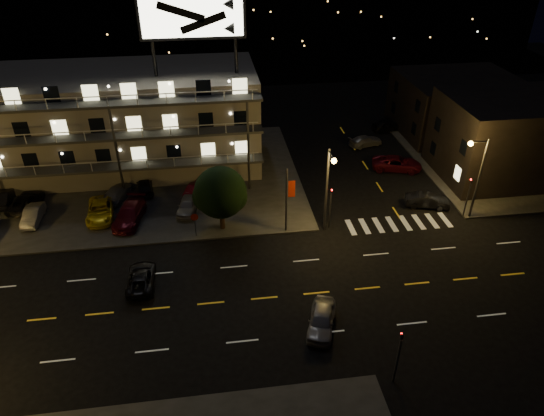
{
  "coord_description": "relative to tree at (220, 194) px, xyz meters",
  "views": [
    {
      "loc": [
        -1.15,
        -26.94,
        25.13
      ],
      "look_at": [
        3.69,
        8.0,
        2.86
      ],
      "focal_mm": 32.0,
      "sensor_mm": 36.0,
      "label": 1
    }
  ],
  "objects": [
    {
      "name": "lot_car_3",
      "position": [
        -8.35,
        2.3,
        -2.82
      ],
      "size": [
        3.08,
        5.59,
        1.53
      ],
      "primitive_type": "imported",
      "rotation": [
        0.0,
        0.0,
        -0.18
      ],
      "color": "#510B17",
      "rests_on": "curb_nw"
    },
    {
      "name": "lot_car_9",
      "position": [
        -2.23,
        6.38,
        -2.96
      ],
      "size": [
        2.73,
        4.0,
        1.25
      ],
      "primitive_type": "imported",
      "rotation": [
        0.0,
        0.0,
        2.73
      ],
      "color": "#510B17",
      "rests_on": "curb_nw"
    },
    {
      "name": "banner_north",
      "position": [
        5.74,
        -1.14,
        -0.31
      ],
      "size": [
        0.83,
        0.16,
        6.4
      ],
      "color": "#2D2D30",
      "rests_on": "ground"
    },
    {
      "name": "signal_nw",
      "position": [
        9.66,
        -1.04,
        -1.17
      ],
      "size": [
        0.2,
        0.27,
        4.6
      ],
      "color": "#2D2D30",
      "rests_on": "ground"
    },
    {
      "name": "side_bldg_back",
      "position": [
        30.65,
        18.46,
        -0.24
      ],
      "size": [
        14.06,
        12.0,
        7.0
      ],
      "color": "black",
      "rests_on": "ground"
    },
    {
      "name": "signal_ne",
      "position": [
        22.65,
        -1.04,
        -1.17
      ],
      "size": [
        0.27,
        0.2,
        4.6
      ],
      "color": "#2D2D30",
      "rests_on": "ground"
    },
    {
      "name": "side_car_0",
      "position": [
        19.95,
        1.14,
        -3.05
      ],
      "size": [
        4.41,
        2.59,
        1.37
      ],
      "primitive_type": "imported",
      "rotation": [
        0.0,
        0.0,
        1.28
      ],
      "color": "black",
      "rests_on": "ground"
    },
    {
      "name": "road_car_east",
      "position": [
        6.23,
        -12.98,
        -3.01
      ],
      "size": [
        3.06,
        4.62,
        1.46
      ],
      "primitive_type": "imported",
      "rotation": [
        0.0,
        0.0,
        -0.34
      ],
      "color": "gray",
      "rests_on": "ground"
    },
    {
      "name": "lot_car_1",
      "position": [
        -17.2,
        3.48,
        -2.94
      ],
      "size": [
        1.37,
        3.93,
        1.29
      ],
      "primitive_type": "imported",
      "rotation": [
        0.0,
        0.0,
        -0.0
      ],
      "color": "gray",
      "rests_on": "curb_nw"
    },
    {
      "name": "motel",
      "position": [
        -9.29,
        14.35,
        1.61
      ],
      "size": [
        28.0,
        13.8,
        18.1
      ],
      "color": "gray",
      "rests_on": "ground"
    },
    {
      "name": "signal_sw",
      "position": [
        9.66,
        -18.03,
        -1.17
      ],
      "size": [
        0.2,
        0.27,
        4.6
      ],
      "color": "#2D2D30",
      "rests_on": "ground"
    },
    {
      "name": "tree",
      "position": [
        0.0,
        0.0,
        0.0
      ],
      "size": [
        4.8,
        4.62,
        6.04
      ],
      "color": "black",
      "rests_on": "curb_nw"
    },
    {
      "name": "streetlight_ne",
      "position": [
        22.79,
        -1.24,
        1.22
      ],
      "size": [
        1.92,
        0.44,
        8.0
      ],
      "color": "#2D2D30",
      "rests_on": "ground"
    },
    {
      "name": "lot_car_2",
      "position": [
        -11.12,
        3.36,
        -2.89
      ],
      "size": [
        2.74,
        5.23,
        1.4
      ],
      "primitive_type": "imported",
      "rotation": [
        0.0,
        0.0,
        0.08
      ],
      "color": "yellow",
      "rests_on": "curb_nw"
    },
    {
      "name": "side_car_3",
      "position": [
        22.61,
        19.71,
        -2.99
      ],
      "size": [
        4.56,
        2.34,
        1.49
      ],
      "primitive_type": "imported",
      "rotation": [
        0.0,
        0.0,
        1.71
      ],
      "color": "black",
      "rests_on": "ground"
    },
    {
      "name": "lot_car_7",
      "position": [
        -10.02,
        6.56,
        -2.94
      ],
      "size": [
        3.19,
        4.83,
        1.3
      ],
      "primitive_type": "imported",
      "rotation": [
        0.0,
        0.0,
        2.81
      ],
      "color": "gray",
      "rests_on": "curb_nw"
    },
    {
      "name": "curb_ne",
      "position": [
        30.66,
        10.46,
        -3.66
      ],
      "size": [
        16.0,
        24.0,
        0.15
      ],
      "primitive_type": "cube",
      "color": "#31312F",
      "rests_on": "ground"
    },
    {
      "name": "road_car_west",
      "position": [
        -6.57,
        -6.65,
        -3.13
      ],
      "size": [
        2.03,
        4.41,
        1.22
      ],
      "primitive_type": "imported",
      "rotation": [
        0.0,
        0.0,
        3.14
      ],
      "color": "black",
      "rests_on": "ground"
    },
    {
      "name": "ground",
      "position": [
        0.66,
        -9.54,
        -3.74
      ],
      "size": [
        140.0,
        140.0,
        0.0
      ],
      "primitive_type": "plane",
      "color": "black",
      "rests_on": "ground"
    },
    {
      "name": "lot_car_5",
      "position": [
        -20.86,
        7.19,
        -2.91
      ],
      "size": [
        1.78,
        4.2,
        1.35
      ],
      "primitive_type": "imported",
      "rotation": [
        0.0,
        0.0,
        3.23
      ],
      "color": "black",
      "rests_on": "curb_nw"
    },
    {
      "name": "lot_car_6",
      "position": [
        -18.54,
        6.14,
        -2.94
      ],
      "size": [
        2.97,
        4.96,
        1.29
      ],
      "primitive_type": "imported",
      "rotation": [
        0.0,
        0.0,
        2.95
      ],
      "color": "black",
      "rests_on": "curb_nw"
    },
    {
      "name": "side_car_2",
      "position": [
        18.22,
        15.58,
        -3.12
      ],
      "size": [
        4.57,
        2.9,
        1.23
      ],
      "primitive_type": "imported",
      "rotation": [
        0.0,
        0.0,
        1.87
      ],
      "color": "gray",
      "rests_on": "ground"
    },
    {
      "name": "side_car_1",
      "position": [
        19.75,
        9.0,
        -2.99
      ],
      "size": [
        5.89,
        3.9,
        1.5
      ],
      "primitive_type": "imported",
      "rotation": [
        0.0,
        0.0,
        1.29
      ],
      "color": "#510B17",
      "rests_on": "ground"
    },
    {
      "name": "curb_nw",
      "position": [
        -13.34,
        10.46,
        -3.66
      ],
      "size": [
        44.0,
        24.0,
        0.15
      ],
      "primitive_type": "cube",
      "color": "#31312F",
      "rests_on": "ground"
    },
    {
      "name": "streetlight_nc",
      "position": [
        9.16,
        -1.6,
        1.22
      ],
      "size": [
        0.44,
        1.92,
        8.0
      ],
      "color": "#2D2D30",
      "rests_on": "ground"
    },
    {
      "name": "lot_car_4",
      "position": [
        -3.07,
        3.28,
        -2.89
      ],
      "size": [
        2.41,
        4.33,
        1.39
      ],
      "primitive_type": "imported",
      "rotation": [
        0.0,
        0.0,
        -0.2
      ],
      "color": "gray",
      "rests_on": "curb_nw"
    },
    {
      "name": "side_bldg_front",
      "position": [
        30.65,
        6.46,
        0.51
      ],
      "size": [
        14.06,
        10.0,
        8.5
      ],
      "color": "black",
      "rests_on": "ground"
    },
    {
      "name": "stop_sign",
      "position": [
        -2.34,
        -0.97,
        -2.03
      ],
      "size": [
        0.91,
        0.11,
        2.61
      ],
      "color": "#2D2D30",
      "rests_on": "ground"
    },
    {
      "name": "lot_car_8",
      "position": [
        -7.42,
        7.61,
        -2.9
      ],
      "size": [
        2.09,
        4.2,
        1.37
      ],
      "primitive_type": "imported",
      "rotation": [
        0.0,
        0.0,
        3.26
      ],
      "color": "black",
      "rests_on": "curb_nw"
    }
  ]
}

